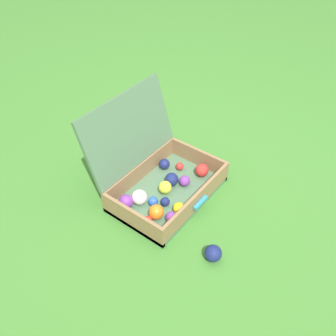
{
  "coord_description": "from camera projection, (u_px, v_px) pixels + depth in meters",
  "views": [
    {
      "loc": [
        -1.22,
        -0.94,
        1.47
      ],
      "look_at": [
        -0.07,
        -0.07,
        0.2
      ],
      "focal_mm": 38.95,
      "sensor_mm": 36.0,
      "label": 1
    }
  ],
  "objects": [
    {
      "name": "open_suitcase",
      "position": [
        158.0,
        176.0,
        2.0
      ],
      "size": [
        0.62,
        0.56,
        0.52
      ],
      "color": "#4C7051",
      "rests_on": "ground"
    },
    {
      "name": "stray_ball_on_grass",
      "position": [
        213.0,
        253.0,
        1.71
      ],
      "size": [
        0.08,
        0.08,
        0.08
      ],
      "primitive_type": "sphere",
      "color": "navy",
      "rests_on": "ground"
    },
    {
      "name": "ground_plane",
      "position": [
        166.0,
        183.0,
        2.12
      ],
      "size": [
        16.0,
        16.0,
        0.0
      ],
      "primitive_type": "plane",
      "color": "#3D7A2D"
    }
  ]
}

